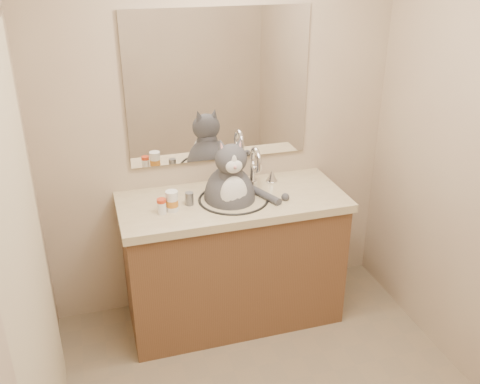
% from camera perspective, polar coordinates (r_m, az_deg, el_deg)
% --- Properties ---
extents(room, '(2.22, 2.52, 2.42)m').
position_cam_1_polar(room, '(2.18, 6.15, -2.97)').
color(room, '#7D6E57').
rests_on(room, ground).
extents(vanity, '(1.34, 0.59, 1.12)m').
position_cam_1_polar(vanity, '(3.35, -0.76, -6.93)').
color(vanity, brown).
rests_on(vanity, ground).
extents(mirror, '(1.10, 0.02, 0.90)m').
position_cam_1_polar(mirror, '(3.19, -2.24, 11.14)').
color(mirror, white).
rests_on(mirror, room).
extents(shower_curtain, '(0.02, 1.30, 1.93)m').
position_cam_1_polar(shower_curtain, '(2.23, -21.32, -9.14)').
color(shower_curtain, beige).
rests_on(shower_curtain, ground).
extents(cat, '(0.42, 0.36, 0.60)m').
position_cam_1_polar(cat, '(3.13, -1.03, -0.20)').
color(cat, '#49494E').
rests_on(cat, vanity).
extents(pill_bottle_redcap, '(0.06, 0.06, 0.09)m').
position_cam_1_polar(pill_bottle_redcap, '(2.99, -8.35, -1.50)').
color(pill_bottle_redcap, white).
rests_on(pill_bottle_redcap, vanity).
extents(pill_bottle_orange, '(0.07, 0.07, 0.12)m').
position_cam_1_polar(pill_bottle_orange, '(3.01, -7.26, -1.00)').
color(pill_bottle_orange, white).
rests_on(pill_bottle_orange, vanity).
extents(grey_canister, '(0.05, 0.05, 0.08)m').
position_cam_1_polar(grey_canister, '(3.07, -5.42, -0.71)').
color(grey_canister, slate).
rests_on(grey_canister, vanity).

